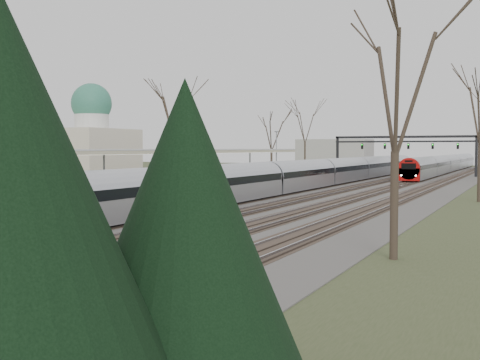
# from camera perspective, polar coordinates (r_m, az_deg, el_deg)

# --- Properties ---
(track_bed) EXTENTS (24.00, 160.00, 0.22)m
(track_bed) POSITION_cam_1_polar(r_m,az_deg,el_deg) (64.71, 10.33, -0.67)
(track_bed) COLOR #474442
(track_bed) RESTS_ON ground
(platform) EXTENTS (3.50, 69.00, 1.00)m
(platform) POSITION_cam_1_polar(r_m,az_deg,el_deg) (52.14, -4.84, -1.02)
(platform) COLOR #9E9B93
(platform) RESTS_ON ground
(canopy) EXTENTS (4.10, 50.00, 3.11)m
(canopy) POSITION_cam_1_polar(r_m,az_deg,el_deg) (48.19, -7.59, 2.72)
(canopy) COLOR slate
(canopy) RESTS_ON platform
(dome_building) EXTENTS (10.00, 8.00, 10.30)m
(dome_building) POSITION_cam_1_polar(r_m,az_deg,el_deg) (59.85, -15.10, 2.49)
(dome_building) COLOR beige
(dome_building) RESTS_ON ground
(signal_gantry) EXTENTS (21.00, 0.59, 6.08)m
(signal_gantry) POSITION_cam_1_polar(r_m,az_deg,el_deg) (93.83, 15.27, 3.36)
(signal_gantry) COLOR black
(signal_gantry) RESTS_ON ground
(evergreen_clump) EXTENTS (5.90, 7.10, 6.50)m
(evergreen_clump) POSITION_cam_1_polar(r_m,az_deg,el_deg) (8.25, -16.60, -3.19)
(evergreen_clump) COLOR #2D231C
(evergreen_clump) RESTS_ON ground
(tree_west_far) EXTENTS (5.50, 5.50, 11.33)m
(tree_west_far) POSITION_cam_1_polar(r_m,az_deg,el_deg) (65.23, -6.19, 6.39)
(tree_west_far) COLOR #2D231C
(tree_west_far) RESTS_ON ground
(tree_east_near) EXTENTS (4.50, 4.50, 9.27)m
(tree_east_near) POSITION_cam_1_polar(r_m,az_deg,el_deg) (22.82, 14.56, 8.97)
(tree_east_near) COLOR #2D231C
(tree_east_near) RESTS_ON ground
(train_near) EXTENTS (2.62, 90.21, 3.05)m
(train_near) POSITION_cam_1_polar(r_m,az_deg,el_deg) (64.86, 7.85, 0.62)
(train_near) COLOR #A8ABB2
(train_near) RESTS_ON ground
(train_far) EXTENTS (2.62, 75.21, 3.05)m
(train_far) POSITION_cam_1_polar(r_m,az_deg,el_deg) (111.04, 19.09, 1.46)
(train_far) COLOR #A8ABB2
(train_far) RESTS_ON ground
(passenger) EXTENTS (0.48, 0.70, 1.87)m
(passenger) POSITION_cam_1_polar(r_m,az_deg,el_deg) (34.66, -21.65, -0.87)
(passenger) COLOR #2C4E56
(passenger) RESTS_ON platform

